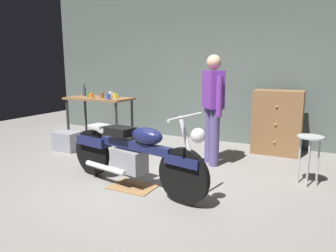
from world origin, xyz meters
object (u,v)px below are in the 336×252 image
object	(u,v)px
wooden_dresser	(277,122)
mug_yellow_tall	(115,96)
storage_bin	(67,141)
shop_stool	(310,147)
mug_orange_travel	(91,95)
motorcycle	(133,153)
bottle	(84,91)
person_standing	(213,105)
mug_white_ceramic	(111,95)
mug_blue_enamel	(108,97)
mug_brown_stoneware	(102,95)
mug_green_speckled	(89,94)

from	to	relation	value
wooden_dresser	mug_yellow_tall	size ratio (longest dim) A/B	9.82
storage_bin	wooden_dresser	bearing A→B (deg)	23.77
shop_stool	mug_orange_travel	size ratio (longest dim) A/B	5.28
motorcycle	bottle	size ratio (longest dim) A/B	8.98
wooden_dresser	storage_bin	world-z (taller)	wooden_dresser
person_standing	shop_stool	distance (m)	1.48
storage_bin	mug_white_ceramic	world-z (taller)	mug_white_ceramic
mug_orange_travel	mug_blue_enamel	distance (m)	0.49
wooden_dresser	mug_brown_stoneware	world-z (taller)	wooden_dresser
shop_stool	mug_brown_stoneware	world-z (taller)	mug_brown_stoneware
shop_stool	bottle	world-z (taller)	bottle
storage_bin	mug_white_ceramic	xyz separation A→B (m)	(0.35, 0.87, 0.79)
motorcycle	shop_stool	xyz separation A→B (m)	(1.94, 1.10, 0.05)
mug_brown_stoneware	shop_stool	bearing A→B (deg)	-8.37
wooden_dresser	storage_bin	xyz separation A→B (m)	(-3.40, -1.50, -0.38)
mug_orange_travel	mug_green_speckled	bearing A→B (deg)	146.80
motorcycle	mug_orange_travel	xyz separation A→B (m)	(-1.97, 1.58, 0.50)
person_standing	bottle	size ratio (longest dim) A/B	6.93
person_standing	mug_brown_stoneware	xyz separation A→B (m)	(-2.31, 0.27, 0.03)
mug_white_ceramic	bottle	bearing A→B (deg)	-179.84
shop_stool	mug_blue_enamel	xyz separation A→B (m)	(-3.43, 0.39, 0.45)
storage_bin	mug_green_speckled	bearing A→B (deg)	96.44
shop_stool	wooden_dresser	distance (m)	1.46
mug_yellow_tall	mug_blue_enamel	world-z (taller)	mug_blue_enamel
wooden_dresser	bottle	distance (m)	3.79
motorcycle	mug_brown_stoneware	distance (m)	2.45
motorcycle	mug_white_ceramic	distance (m)	2.52
mug_green_speckled	mug_brown_stoneware	xyz separation A→B (m)	(0.35, -0.03, -0.00)
shop_stool	bottle	bearing A→B (deg)	170.55
shop_stool	mug_yellow_tall	distance (m)	3.57
shop_stool	mug_brown_stoneware	size ratio (longest dim) A/B	5.47
mug_green_speckled	bottle	distance (m)	0.27
person_standing	mug_orange_travel	distance (m)	2.54
mug_green_speckled	mug_blue_enamel	bearing A→B (deg)	-16.78
mug_green_speckled	mug_brown_stoneware	world-z (taller)	mug_green_speckled
motorcycle	mug_brown_stoneware	size ratio (longest dim) A/B	18.50
motorcycle	mug_blue_enamel	world-z (taller)	mug_blue_enamel
person_standing	mug_orange_travel	size ratio (longest dim) A/B	13.78
wooden_dresser	storage_bin	size ratio (longest dim) A/B	2.50
mug_brown_stoneware	motorcycle	bearing A→B (deg)	-43.11
mug_blue_enamel	storage_bin	bearing A→B (deg)	-134.75
mug_orange_travel	bottle	size ratio (longest dim) A/B	0.50
wooden_dresser	mug_white_ceramic	distance (m)	3.14
person_standing	mug_orange_travel	xyz separation A→B (m)	(-2.53, 0.22, 0.02)
mug_white_ceramic	mug_green_speckled	distance (m)	0.46
motorcycle	wooden_dresser	bearing A→B (deg)	71.60
wooden_dresser	mug_brown_stoneware	distance (m)	3.25
mug_green_speckled	wooden_dresser	bearing A→B (deg)	12.38
mug_green_speckled	bottle	xyz separation A→B (m)	(-0.23, 0.13, 0.04)
motorcycle	bottle	distance (m)	3.01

